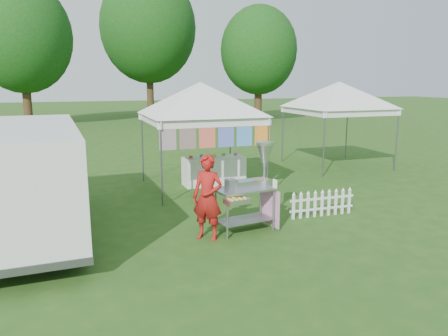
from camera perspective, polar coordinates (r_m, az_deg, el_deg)
name	(u,v)px	position (r m, az deg, el deg)	size (l,w,h in m)	color
ground	(248,225)	(9.43, 3.16, -7.44)	(120.00, 120.00, 0.00)	#244D16
canopy_main	(200,82)	(12.22, -3.14, 11.11)	(4.24, 4.24, 3.45)	#59595E
canopy_right	(339,82)	(15.98, 14.83, 10.83)	(4.24, 4.24, 3.45)	#59595E
tree_left	(22,37)	(32.44, -24.93, 15.30)	(6.40, 6.40, 9.53)	#342213
tree_mid	(148,28)	(37.02, -9.88, 17.57)	(7.60, 7.60, 11.52)	#342213
tree_right	(259,51)	(33.16, 4.57, 15.05)	(5.60, 5.60, 8.42)	#342213
donut_cart	(253,180)	(8.86, 3.87, -1.53)	(1.31, 1.05, 1.81)	gray
vendor	(208,197)	(8.40, -2.15, -3.85)	(0.61, 0.40, 1.67)	#A11713
cargo_van	(22,177)	(9.44, -24.90, -1.03)	(2.30, 5.36, 2.20)	silver
picket_fence	(322,204)	(10.17, 12.68, -4.61)	(1.62, 0.06, 0.56)	silver
display_table	(214,171)	(12.93, -1.34, -0.36)	(1.80, 0.70, 0.82)	white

